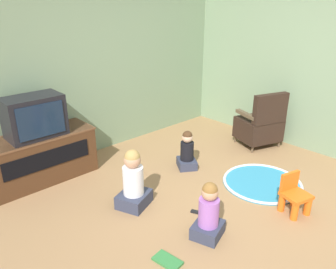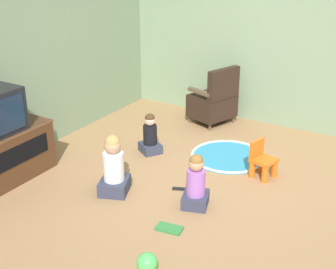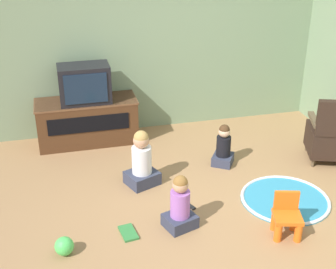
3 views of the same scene
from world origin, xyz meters
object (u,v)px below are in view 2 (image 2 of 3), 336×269
Objects in this scene: child_watching_center at (150,136)px; book at (169,228)px; toy_ball at (147,263)px; remote_control at (179,189)px; child_watching_left at (196,184)px; black_armchair at (214,101)px; yellow_kid_chair at (262,162)px; child_watching_right at (114,168)px.

child_watching_center is 1.79m from book.
book is at bearing 13.84° from toy_ball.
remote_control is (0.72, 0.30, -0.00)m from book.
child_watching_left is 2.15× the size of book.
black_armchair reaches higher than book.
toy_ball is at bearing 168.88° from child_watching_left.
child_watching_left is at bearing 174.90° from child_watching_center.
toy_ball reaches higher than book.
toy_ball is at bearing 154.81° from child_watching_center.
yellow_kid_chair is 0.74× the size of child_watching_left.
book is 1.74× the size of remote_control.
child_watching_center is at bearing 8.36° from black_armchair.
yellow_kid_chair is at bearing -154.23° from remote_control.
black_armchair is 2.04× the size of yellow_kid_chair.
child_watching_center is 2.37m from toy_ball.
remote_control is at bearing 34.48° from black_armchair.
child_watching_right is at bearing 10.83° from remote_control.
child_watching_right is 3.80× the size of toy_ball.
toy_ball is at bearing 85.16° from remote_control.
remote_control is at bearing 154.46° from yellow_kid_chair.
black_armchair is at bearing 59.72° from yellow_kid_chair.
child_watching_left is 1.10× the size of child_watching_center.
black_armchair is 3.23× the size of book.
yellow_kid_chair is 0.81× the size of child_watching_center.
book reaches higher than remote_control.
child_watching_right is (-2.42, 0.04, -0.06)m from black_armchair.
remote_control is (-2.02, -0.55, -0.34)m from black_armchair.
black_armchair is at bearing -98.17° from remote_control.
book is at bearing 89.08° from remote_control.
child_watching_right reaches higher than remote_control.
child_watching_right is at bearing 47.99° from toy_ball.
remote_control is at bearing -77.80° from child_watching_right.
black_armchair is at bearing 2.76° from child_watching_left.
child_watching_center is at bearing 33.86° from child_watching_left.
yellow_kid_chair is 1.55m from book.
child_watching_right is 2.49× the size of book.
black_armchair is 1.38m from child_watching_center.
child_watching_left reaches higher than yellow_kid_chair.
remote_control is at bearing -75.42° from book.
black_armchair is at bearing -80.70° from book.
book is at bearing 160.88° from child_watching_left.
child_watching_center is (0.86, 1.11, -0.02)m from child_watching_left.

